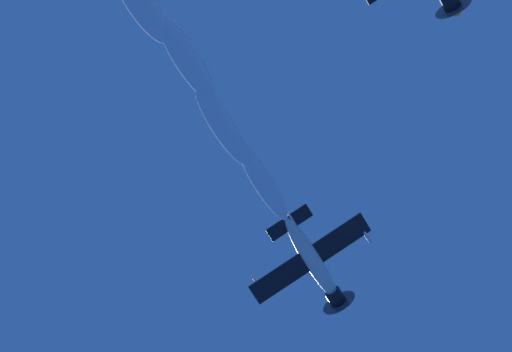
{
  "coord_description": "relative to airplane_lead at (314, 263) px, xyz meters",
  "views": [
    {
      "loc": [
        -15.17,
        -29.07,
        1.54
      ],
      "look_at": [
        -7.59,
        -1.1,
        69.41
      ],
      "focal_mm": 84.28,
      "sensor_mm": 36.0,
      "label": 1
    }
  ],
  "objects": [
    {
      "name": "airplane_lead",
      "position": [
        0.0,
        0.0,
        0.0
      ],
      "size": [
        7.19,
        7.14,
        2.88
      ],
      "color": "silver"
    }
  ]
}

